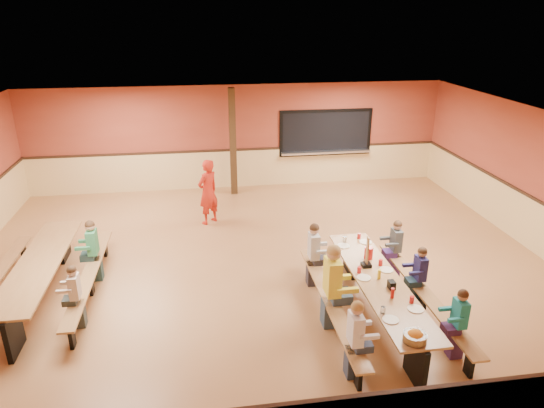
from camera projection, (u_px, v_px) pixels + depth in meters
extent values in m
plane|color=#946038|center=(261.00, 266.00, 10.01)|extent=(12.00, 12.00, 0.00)
cube|color=#973F2B|center=(238.00, 137.00, 14.04)|extent=(12.00, 0.04, 3.00)
cube|color=#973F2B|center=(323.00, 375.00, 4.86)|extent=(12.00, 0.04, 3.00)
cube|color=#973F2B|center=(540.00, 183.00, 10.28)|extent=(0.04, 10.00, 3.00)
cube|color=white|center=(259.00, 122.00, 8.90)|extent=(12.00, 10.00, 0.04)
cube|color=black|center=(326.00, 133.00, 14.36)|extent=(2.60, 0.06, 1.20)
cube|color=silver|center=(326.00, 152.00, 14.49)|extent=(2.70, 0.28, 0.06)
cube|color=#322110|center=(233.00, 143.00, 13.47)|extent=(0.18, 0.18, 3.00)
cube|color=#996A3D|center=(379.00, 281.00, 8.05)|extent=(0.75, 3.60, 0.04)
cube|color=black|center=(416.00, 361.00, 6.76)|extent=(0.08, 0.60, 0.70)
cube|color=black|center=(350.00, 257.00, 9.61)|extent=(0.08, 0.60, 0.70)
cube|color=#996A3D|center=(330.00, 300.00, 8.04)|extent=(0.26, 3.60, 0.04)
cube|color=black|center=(330.00, 311.00, 8.13)|extent=(0.06, 0.18, 0.41)
cube|color=#996A3D|center=(424.00, 292.00, 8.27)|extent=(0.26, 3.60, 0.04)
cube|color=black|center=(422.00, 303.00, 8.36)|extent=(0.06, 0.18, 0.41)
cube|color=#996A3D|center=(39.00, 263.00, 8.64)|extent=(0.75, 3.60, 0.04)
cube|color=black|center=(13.00, 333.00, 7.35)|extent=(0.08, 0.60, 0.70)
cube|color=black|center=(64.00, 243.00, 10.20)|extent=(0.08, 0.60, 0.70)
cube|color=#996A3D|center=(89.00, 273.00, 8.86)|extent=(0.26, 3.60, 0.04)
cube|color=black|center=(91.00, 284.00, 8.94)|extent=(0.06, 0.18, 0.41)
imported|color=red|center=(208.00, 192.00, 11.77)|extent=(0.70, 0.68, 1.62)
cylinder|color=red|center=(369.00, 253.00, 8.71)|extent=(0.16, 0.16, 0.22)
cube|color=black|center=(392.00, 285.00, 7.78)|extent=(0.10, 0.14, 0.13)
cylinder|color=yellow|center=(379.00, 274.00, 8.05)|extent=(0.06, 0.06, 0.17)
cylinder|color=#B2140F|center=(392.00, 293.00, 7.51)|extent=(0.06, 0.06, 0.17)
cube|color=black|center=(366.00, 265.00, 8.47)|extent=(0.16, 0.16, 0.06)
cube|color=#996A3D|center=(367.00, 251.00, 8.36)|extent=(0.02, 0.09, 0.50)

